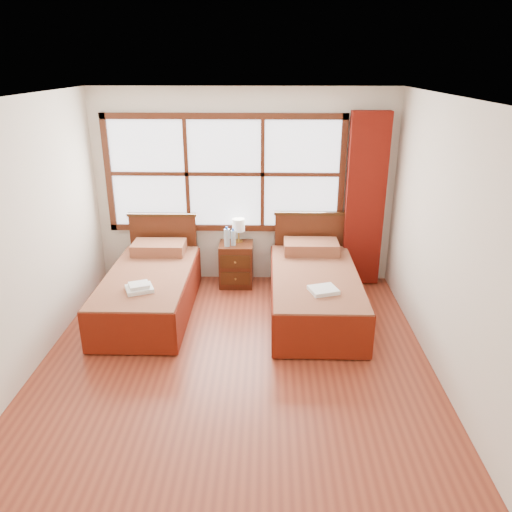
{
  "coord_description": "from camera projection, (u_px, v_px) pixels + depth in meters",
  "views": [
    {
      "loc": [
        0.32,
        -4.29,
        2.89
      ],
      "look_at": [
        0.2,
        0.7,
        0.93
      ],
      "focal_mm": 35.0,
      "sensor_mm": 36.0,
      "label": 1
    }
  ],
  "objects": [
    {
      "name": "lamp",
      "position": [
        239.0,
        226.0,
        6.69
      ],
      "size": [
        0.17,
        0.17,
        0.33
      ],
      "color": "gold",
      "rests_on": "nightstand"
    },
    {
      "name": "towels_right",
      "position": [
        323.0,
        290.0,
        5.44
      ],
      "size": [
        0.35,
        0.33,
        0.04
      ],
      "rotation": [
        0.0,
        0.0,
        0.32
      ],
      "color": "white",
      "rests_on": "bed_right"
    },
    {
      "name": "bed_right",
      "position": [
        314.0,
        290.0,
        6.04
      ],
      "size": [
        1.04,
        2.06,
        1.01
      ],
      "color": "#391F0C",
      "rests_on": "floor"
    },
    {
      "name": "towels_left",
      "position": [
        139.0,
        288.0,
        5.5
      ],
      "size": [
        0.36,
        0.34,
        0.08
      ],
      "rotation": [
        0.0,
        0.0,
        0.4
      ],
      "color": "white",
      "rests_on": "bed_left"
    },
    {
      "name": "bottle_near",
      "position": [
        227.0,
        237.0,
        6.57
      ],
      "size": [
        0.07,
        0.07,
        0.27
      ],
      "color": "#A6C5D5",
      "rests_on": "nightstand"
    },
    {
      "name": "wall_right",
      "position": [
        452.0,
        248.0,
        4.53
      ],
      "size": [
        0.0,
        4.5,
        4.5
      ],
      "primitive_type": "plane",
      "rotation": [
        1.57,
        0.0,
        -1.57
      ],
      "color": "silver",
      "rests_on": "floor"
    },
    {
      "name": "bottle_far",
      "position": [
        233.0,
        238.0,
        6.61
      ],
      "size": [
        0.06,
        0.06,
        0.23
      ],
      "color": "#A6C5D5",
      "rests_on": "nightstand"
    },
    {
      "name": "wall_left",
      "position": [
        17.0,
        245.0,
        4.62
      ],
      "size": [
        0.0,
        4.5,
        4.5
      ],
      "primitive_type": "plane",
      "rotation": [
        1.57,
        0.0,
        1.57
      ],
      "color": "silver",
      "rests_on": "floor"
    },
    {
      "name": "nightstand",
      "position": [
        236.0,
        264.0,
        6.8
      ],
      "size": [
        0.45,
        0.44,
        0.6
      ],
      "color": "#481E0F",
      "rests_on": "floor"
    },
    {
      "name": "wall_back",
      "position": [
        244.0,
        188.0,
        6.67
      ],
      "size": [
        4.0,
        0.0,
        4.0
      ],
      "primitive_type": "plane",
      "rotation": [
        1.57,
        0.0,
        0.0
      ],
      "color": "silver",
      "rests_on": "floor"
    },
    {
      "name": "ceiling",
      "position": [
        230.0,
        99.0,
        4.11
      ],
      "size": [
        4.5,
        4.5,
        0.0
      ],
      "primitive_type": "plane",
      "rotation": [
        3.14,
        0.0,
        0.0
      ],
      "color": "white",
      "rests_on": "wall_back"
    },
    {
      "name": "window",
      "position": [
        225.0,
        174.0,
        6.57
      ],
      "size": [
        3.16,
        0.06,
        1.56
      ],
      "color": "white",
      "rests_on": "wall_back"
    },
    {
      "name": "floor",
      "position": [
        235.0,
        367.0,
        5.05
      ],
      "size": [
        4.5,
        4.5,
        0.0
      ],
      "primitive_type": "plane",
      "color": "brown",
      "rests_on": "ground"
    },
    {
      "name": "bed_left",
      "position": [
        150.0,
        289.0,
        6.09
      ],
      "size": [
        1.0,
        2.02,
        0.97
      ],
      "color": "#391F0C",
      "rests_on": "floor"
    },
    {
      "name": "curtain",
      "position": [
        365.0,
        201.0,
        6.56
      ],
      "size": [
        0.5,
        0.16,
        2.3
      ],
      "primitive_type": "cube",
      "color": "maroon",
      "rests_on": "wall_back"
    }
  ]
}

